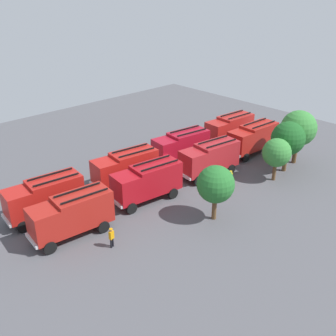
{
  "coord_description": "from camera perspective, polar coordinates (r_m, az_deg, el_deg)",
  "views": [
    {
      "loc": [
        27.0,
        28.54,
        20.12
      ],
      "look_at": [
        0.0,
        0.0,
        1.4
      ],
      "focal_mm": 42.47,
      "sensor_mm": 36.0,
      "label": 1
    }
  ],
  "objects": [
    {
      "name": "tree_0",
      "position": [
        48.97,
        18.23,
        5.41
      ],
      "size": [
        4.19,
        4.19,
        6.49
      ],
      "color": "brown",
      "rests_on": "ground"
    },
    {
      "name": "fire_truck_2",
      "position": [
        42.23,
        -6.11,
        0.14
      ],
      "size": [
        7.45,
        3.49,
        3.88
      ],
      "rotation": [
        0.0,
        0.0,
        -0.13
      ],
      "color": "#AF1A16",
      "rests_on": "ground"
    },
    {
      "name": "tree_1",
      "position": [
        46.55,
        16.85,
        4.07
      ],
      "size": [
        3.82,
        3.82,
        5.92
      ],
      "color": "brown",
      "rests_on": "ground"
    },
    {
      "name": "fire_truck_1",
      "position": [
        47.51,
        1.91,
        3.24
      ],
      "size": [
        7.45,
        3.49,
        3.88
      ],
      "rotation": [
        0.0,
        0.0,
        -0.13
      ],
      "color": "maroon",
      "rests_on": "ground"
    },
    {
      "name": "fire_truck_5",
      "position": [
        44.51,
        5.99,
        1.52
      ],
      "size": [
        7.45,
        3.49,
        3.88
      ],
      "rotation": [
        0.0,
        0.0,
        -0.13
      ],
      "color": "#A31C21",
      "rests_on": "ground"
    },
    {
      "name": "tree_2",
      "position": [
        44.24,
        15.34,
        2.12
      ],
      "size": [
        3.12,
        3.12,
        4.84
      ],
      "color": "brown",
      "rests_on": "ground"
    },
    {
      "name": "fire_truck_6",
      "position": [
        39.18,
        -2.98,
        -1.86
      ],
      "size": [
        7.44,
        3.46,
        3.88
      ],
      "rotation": [
        0.0,
        0.0,
        -0.12
      ],
      "color": "#A40F17",
      "rests_on": "ground"
    },
    {
      "name": "traffic_cone_0",
      "position": [
        51.4,
        14.48,
        1.97
      ],
      "size": [
        0.45,
        0.45,
        0.64
      ],
      "primitive_type": "cone",
      "color": "#F2600C",
      "rests_on": "ground"
    },
    {
      "name": "ground_plane",
      "position": [
        44.14,
        -0.0,
        -1.64
      ],
      "size": [
        63.22,
        63.22,
        0.0
      ],
      "primitive_type": "plane",
      "color": "#4C4C51"
    },
    {
      "name": "firefighter_1",
      "position": [
        47.32,
        -4.88,
        1.51
      ],
      "size": [
        0.45,
        0.48,
        1.74
      ],
      "rotation": [
        0.0,
        0.0,
        0.68
      ],
      "color": "black",
      "rests_on": "ground"
    },
    {
      "name": "firefighter_0",
      "position": [
        42.95,
        8.95,
        -1.34
      ],
      "size": [
        0.44,
        0.28,
        1.72
      ],
      "rotation": [
        0.0,
        0.0,
        4.8
      ],
      "color": "black",
      "rests_on": "ground"
    },
    {
      "name": "fire_truck_7",
      "position": [
        34.83,
        -13.66,
        -6.39
      ],
      "size": [
        7.41,
        3.33,
        3.88
      ],
      "rotation": [
        0.0,
        0.0,
        -0.1
      ],
      "color": "#A01D16",
      "rests_on": "ground"
    },
    {
      "name": "fire_truck_4",
      "position": [
        51.08,
        12.08,
        4.3
      ],
      "size": [
        7.33,
        3.1,
        3.88
      ],
      "rotation": [
        0.0,
        0.0,
        -0.06
      ],
      "color": "#A61B15",
      "rests_on": "ground"
    },
    {
      "name": "fire_truck_0",
      "position": [
        53.93,
        8.84,
        5.71
      ],
      "size": [
        7.36,
        3.17,
        3.88
      ],
      "rotation": [
        0.0,
        0.0,
        -0.07
      ],
      "color": "#A81E1B",
      "rests_on": "ground"
    },
    {
      "name": "tree_3",
      "position": [
        35.66,
        6.85,
        -2.36
      ],
      "size": [
        3.43,
        3.43,
        5.32
      ],
      "color": "brown",
      "rests_on": "ground"
    },
    {
      "name": "fire_truck_3",
      "position": [
        38.14,
        -17.29,
        -3.89
      ],
      "size": [
        7.42,
        3.37,
        3.88
      ],
      "rotation": [
        0.0,
        0.0,
        -0.11
      ],
      "color": "#A91A15",
      "rests_on": "ground"
    },
    {
      "name": "firefighter_2",
      "position": [
        33.37,
        -8.11,
        -9.74
      ],
      "size": [
        0.46,
        0.33,
        1.79
      ],
      "rotation": [
        0.0,
        0.0,
        1.8
      ],
      "color": "black",
      "rests_on": "ground"
    }
  ]
}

